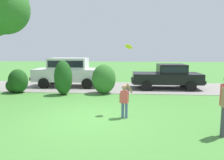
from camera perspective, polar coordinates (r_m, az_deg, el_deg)
name	(u,v)px	position (r m, az deg, el deg)	size (l,w,h in m)	color
ground_plane	(91,118)	(7.98, -5.64, -9.87)	(80.00, 80.00, 0.00)	#478438
driveway_strip	(108,87)	(14.35, -1.02, -1.88)	(28.00, 4.40, 0.02)	gray
shrub_near_tree	(17,82)	(13.61, -23.76, -0.58)	(1.33, 1.00, 1.36)	#1E511C
shrub_centre_left	(63,78)	(12.11, -12.71, 0.58)	(0.98, 0.89, 1.88)	#1E511C
shrub_centre	(104,79)	(12.17, -2.17, 0.27)	(1.34, 1.18, 1.65)	#33702B
parked_sedan	(168,75)	(14.15, 14.45, 1.17)	(4.42, 2.14, 1.56)	black
parked_suv	(69,71)	(14.84, -11.32, 2.45)	(4.73, 2.17, 1.92)	white
child_thrower	(125,98)	(7.78, 3.34, -4.83)	(0.48, 0.23, 1.29)	#4C608C
frisbee	(129,47)	(8.30, 4.39, 8.76)	(0.32, 0.26, 0.24)	yellow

